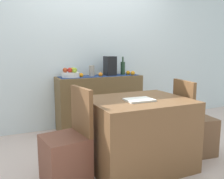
# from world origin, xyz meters

# --- Properties ---
(ground_plane) EXTENTS (6.40, 6.40, 0.02)m
(ground_plane) POSITION_xyz_m (0.00, 0.00, -0.01)
(ground_plane) COLOR beige
(ground_plane) RESTS_ON ground
(room_wall_rear) EXTENTS (6.40, 0.06, 2.70)m
(room_wall_rear) POSITION_xyz_m (0.00, 1.18, 1.35)
(room_wall_rear) COLOR silver
(room_wall_rear) RESTS_ON ground
(sideboard_console) EXTENTS (1.33, 0.42, 0.84)m
(sideboard_console) POSITION_xyz_m (0.03, 0.92, 0.42)
(sideboard_console) COLOR brown
(sideboard_console) RESTS_ON ground
(table_runner) EXTENTS (1.25, 0.32, 0.01)m
(table_runner) POSITION_xyz_m (0.03, 0.92, 0.84)
(table_runner) COLOR navy
(table_runner) RESTS_ON sideboard_console
(fruit_bowl) EXTENTS (0.26, 0.26, 0.07)m
(fruit_bowl) POSITION_xyz_m (-0.42, 0.92, 0.88)
(fruit_bowl) COLOR white
(fruit_bowl) RESTS_ON table_runner
(apple_upper) EXTENTS (0.07, 0.07, 0.07)m
(apple_upper) POSITION_xyz_m (-0.44, 0.91, 0.95)
(apple_upper) COLOR red
(apple_upper) RESTS_ON fruit_bowl
(apple_front) EXTENTS (0.07, 0.07, 0.07)m
(apple_front) POSITION_xyz_m (-0.37, 0.87, 0.95)
(apple_front) COLOR #97B331
(apple_front) RESTS_ON fruit_bowl
(apple_rear) EXTENTS (0.07, 0.07, 0.07)m
(apple_rear) POSITION_xyz_m (-0.38, 0.97, 0.95)
(apple_rear) COLOR gold
(apple_rear) RESTS_ON fruit_bowl
(apple_left) EXTENTS (0.07, 0.07, 0.07)m
(apple_left) POSITION_xyz_m (-0.50, 0.95, 0.95)
(apple_left) COLOR #AC3E1F
(apple_left) RESTS_ON fruit_bowl
(wine_bottle) EXTENTS (0.07, 0.07, 0.29)m
(wine_bottle) POSITION_xyz_m (0.44, 0.92, 0.95)
(wine_bottle) COLOR #213C26
(wine_bottle) RESTS_ON sideboard_console
(coffee_maker) EXTENTS (0.16, 0.18, 0.30)m
(coffee_maker) POSITION_xyz_m (0.22, 0.92, 0.99)
(coffee_maker) COLOR black
(coffee_maker) RESTS_ON sideboard_console
(ceramic_vase) EXTENTS (0.08, 0.08, 0.17)m
(ceramic_vase) POSITION_xyz_m (-0.09, 0.92, 0.92)
(ceramic_vase) COLOR #9F9588
(ceramic_vase) RESTS_ON sideboard_console
(orange_loose_far) EXTENTS (0.07, 0.07, 0.07)m
(orange_loose_far) POSITION_xyz_m (0.03, 0.85, 0.87)
(orange_loose_far) COLOR orange
(orange_loose_far) RESTS_ON sideboard_console
(orange_loose_mid) EXTENTS (0.07, 0.07, 0.07)m
(orange_loose_mid) POSITION_xyz_m (0.53, 0.90, 0.87)
(orange_loose_mid) COLOR orange
(orange_loose_mid) RESTS_ON sideboard_console
(orange_loose_near_bowl) EXTENTS (0.06, 0.06, 0.06)m
(orange_loose_near_bowl) POSITION_xyz_m (-0.27, 0.88, 0.87)
(orange_loose_near_bowl) COLOR orange
(orange_loose_near_bowl) RESTS_ON sideboard_console
(orange_loose_end) EXTENTS (0.07, 0.07, 0.07)m
(orange_loose_end) POSITION_xyz_m (0.57, 0.81, 0.87)
(orange_loose_end) COLOR orange
(orange_loose_end) RESTS_ON sideboard_console
(dining_table) EXTENTS (1.03, 0.83, 0.74)m
(dining_table) POSITION_xyz_m (-0.07, -0.46, 0.37)
(dining_table) COLOR brown
(dining_table) RESTS_ON ground
(open_book) EXTENTS (0.29, 0.22, 0.02)m
(open_book) POSITION_xyz_m (-0.11, -0.53, 0.75)
(open_book) COLOR white
(open_book) RESTS_ON dining_table
(chair_near_window) EXTENTS (0.45, 0.45, 0.90)m
(chair_near_window) POSITION_xyz_m (-0.85, -0.46, 0.27)
(chair_near_window) COLOR brown
(chair_near_window) RESTS_ON ground
(chair_by_corner) EXTENTS (0.44, 0.44, 0.90)m
(chair_by_corner) POSITION_xyz_m (0.71, -0.46, 0.27)
(chair_by_corner) COLOR brown
(chair_by_corner) RESTS_ON ground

